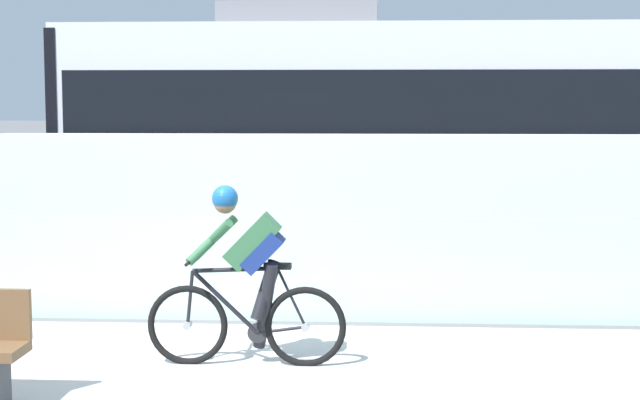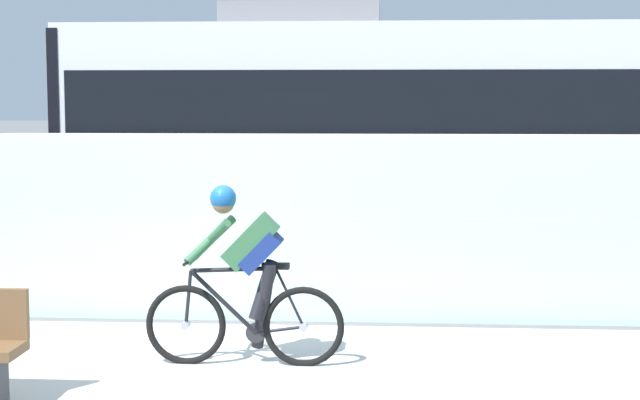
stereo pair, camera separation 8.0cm
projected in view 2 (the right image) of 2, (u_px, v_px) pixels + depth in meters
name	position (u px, v px, depth m)	size (l,w,h in m)	color
ground_plane	(189.00, 365.00, 9.02)	(200.00, 200.00, 0.00)	slate
bike_path_deck	(189.00, 364.00, 9.02)	(32.00, 3.20, 0.01)	beige
glass_parapet	(222.00, 269.00, 10.80)	(32.00, 0.05, 1.11)	silver
concrete_barrier_wall	(246.00, 212.00, 12.55)	(32.00, 0.36, 1.93)	silver
tram_rail_near	(270.00, 257.00, 15.11)	(32.00, 0.08, 0.01)	#595654
tram_rail_far	(280.00, 244.00, 16.53)	(32.00, 0.08, 0.01)	#595654
tram	(429.00, 130.00, 15.47)	(11.06, 2.54, 3.81)	silver
cyclist_on_bike	(245.00, 279.00, 8.91)	(1.77, 0.58, 1.61)	black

